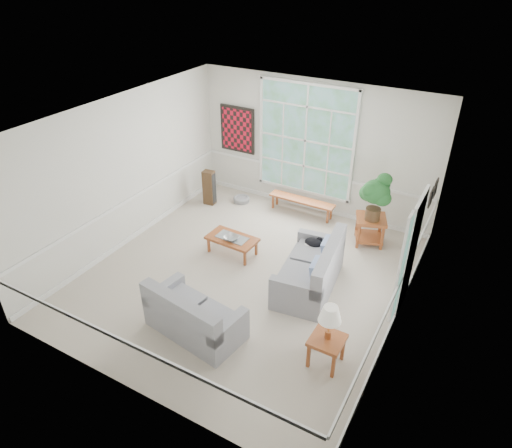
{
  "coord_description": "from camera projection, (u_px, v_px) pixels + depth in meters",
  "views": [
    {
      "loc": [
        3.49,
        -5.85,
        5.24
      ],
      "look_at": [
        0.1,
        0.2,
        1.05
      ],
      "focal_mm": 32.0,
      "sensor_mm": 36.0,
      "label": 1
    }
  ],
  "objects": [
    {
      "name": "window_bench",
      "position": [
        301.0,
        206.0,
        10.46
      ],
      "size": [
        1.55,
        0.32,
        0.36
      ],
      "primitive_type": "cube",
      "rotation": [
        0.0,
        0.0,
        -0.01
      ],
      "color": "brown",
      "rests_on": "floor"
    },
    {
      "name": "wall_back",
      "position": [
        314.0,
        148.0,
        10.01
      ],
      "size": [
        5.5,
        0.02,
        3.0
      ],
      "primitive_type": "cube",
      "color": "silver",
      "rests_on": "ground"
    },
    {
      "name": "loveseat_front",
      "position": [
        195.0,
        311.0,
        7.09
      ],
      "size": [
        1.65,
        1.02,
        0.84
      ],
      "primitive_type": "cube",
      "rotation": [
        0.0,
        0.0,
        -0.15
      ],
      "color": "gray",
      "rests_on": "floor"
    },
    {
      "name": "end_table",
      "position": [
        370.0,
        230.0,
        9.36
      ],
      "size": [
        0.77,
        0.77,
        0.59
      ],
      "primitive_type": "cube",
      "rotation": [
        0.0,
        0.0,
        0.36
      ],
      "color": "brown",
      "rests_on": "floor"
    },
    {
      "name": "wall_right",
      "position": [
        408.0,
        250.0,
        6.62
      ],
      "size": [
        0.02,
        6.0,
        3.0
      ],
      "primitive_type": "cube",
      "color": "silver",
      "rests_on": "ground"
    },
    {
      "name": "window_back",
      "position": [
        306.0,
        140.0,
        9.98
      ],
      "size": [
        2.3,
        0.08,
        2.4
      ],
      "primitive_type": "cube",
      "color": "white",
      "rests_on": "wall_back"
    },
    {
      "name": "table_lamp",
      "position": [
        329.0,
        323.0,
        6.36
      ],
      "size": [
        0.41,
        0.41,
        0.57
      ],
      "primitive_type": null,
      "rotation": [
        0.0,
        0.0,
        -0.27
      ],
      "color": "white",
      "rests_on": "side_table"
    },
    {
      "name": "cat",
      "position": [
        313.0,
        242.0,
        8.5
      ],
      "size": [
        0.41,
        0.35,
        0.16
      ],
      "primitive_type": "ellipsoid",
      "rotation": [
        0.0,
        0.0,
        0.39
      ],
      "color": "black",
      "rests_on": "loveseat_right"
    },
    {
      "name": "pewter_bowl",
      "position": [
        231.0,
        238.0,
        8.9
      ],
      "size": [
        0.4,
        0.4,
        0.08
      ],
      "primitive_type": "imported",
      "rotation": [
        0.0,
        0.0,
        -0.2
      ],
      "color": "#95969A",
      "rests_on": "coffee_table"
    },
    {
      "name": "wall_frame_far",
      "position": [
        435.0,
        188.0,
        8.21
      ],
      "size": [
        0.04,
        0.26,
        0.32
      ],
      "primitive_type": "cube",
      "color": "black",
      "rests_on": "wall_right"
    },
    {
      "name": "floor_speaker",
      "position": [
        209.0,
        188.0,
        10.76
      ],
      "size": [
        0.28,
        0.23,
        0.84
      ],
      "primitive_type": "cube",
      "rotation": [
        0.0,
        0.0,
        0.1
      ],
      "color": "#432D19",
      "rests_on": "floor"
    },
    {
      "name": "wall_left",
      "position": [
        124.0,
        172.0,
        8.92
      ],
      "size": [
        0.02,
        6.0,
        3.0
      ],
      "primitive_type": "cube",
      "color": "silver",
      "rests_on": "ground"
    },
    {
      "name": "wall_frame_near",
      "position": [
        431.0,
        197.0,
        7.91
      ],
      "size": [
        0.04,
        0.26,
        0.32
      ],
      "primitive_type": "cube",
      "color": "black",
      "rests_on": "wall_right"
    },
    {
      "name": "wall_art",
      "position": [
        237.0,
        130.0,
        10.74
      ],
      "size": [
        0.9,
        0.06,
        1.1
      ],
      "primitive_type": "cube",
      "color": "maroon",
      "rests_on": "wall_back"
    },
    {
      "name": "wall_front",
      "position": [
        120.0,
        309.0,
        5.53
      ],
      "size": [
        5.5,
        0.02,
        3.0
      ],
      "primitive_type": "cube",
      "color": "silver",
      "rests_on": "ground"
    },
    {
      "name": "side_table",
      "position": [
        326.0,
        351.0,
        6.62
      ],
      "size": [
        0.48,
        0.48,
        0.49
      ],
      "primitive_type": "cube",
      "rotation": [
        0.0,
        0.0,
        -0.02
      ],
      "color": "brown",
      "rests_on": "floor"
    },
    {
      "name": "coffee_table",
      "position": [
        232.0,
        245.0,
        9.07
      ],
      "size": [
        1.01,
        0.58,
        0.37
      ],
      "primitive_type": "cube",
      "rotation": [
        0.0,
        0.0,
        -0.05
      ],
      "color": "brown",
      "rests_on": "floor"
    },
    {
      "name": "door_sidelight",
      "position": [
        401.0,
        269.0,
        6.79
      ],
      "size": [
        0.08,
        0.26,
        1.9
      ],
      "primitive_type": "cube",
      "color": "white",
      "rests_on": "wall_right"
    },
    {
      "name": "houseplant",
      "position": [
        375.0,
        197.0,
        8.88
      ],
      "size": [
        0.62,
        0.62,
        1.01
      ],
      "primitive_type": null,
      "rotation": [
        0.0,
        0.0,
        -0.05
      ],
      "color": "#205825",
      "rests_on": "end_table"
    },
    {
      "name": "loveseat_right",
      "position": [
        309.0,
        265.0,
        8.03
      ],
      "size": [
        1.1,
        1.82,
        0.93
      ],
      "primitive_type": "cube",
      "rotation": [
        0.0,
        0.0,
        0.13
      ],
      "color": "gray",
      "rests_on": "floor"
    },
    {
      "name": "floor",
      "position": [
        246.0,
        276.0,
        8.55
      ],
      "size": [
        5.5,
        6.0,
        0.01
      ],
      "primitive_type": "cube",
      "color": "#B3A796",
      "rests_on": "ground"
    },
    {
      "name": "entry_door",
      "position": [
        410.0,
        254.0,
        7.31
      ],
      "size": [
        0.08,
        0.9,
        2.1
      ],
      "primitive_type": "cube",
      "color": "white",
      "rests_on": "floor"
    },
    {
      "name": "ceiling",
      "position": [
        244.0,
        120.0,
        6.99
      ],
      "size": [
        5.5,
        6.0,
        0.02
      ],
      "primitive_type": "cube",
      "color": "white",
      "rests_on": "ground"
    },
    {
      "name": "pet_bed",
      "position": [
        241.0,
        199.0,
        11.02
      ],
      "size": [
        0.51,
        0.51,
        0.12
      ],
      "primitive_type": "cylinder",
      "rotation": [
        0.0,
        0.0,
        0.32
      ],
      "color": "gray",
      "rests_on": "floor"
    }
  ]
}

